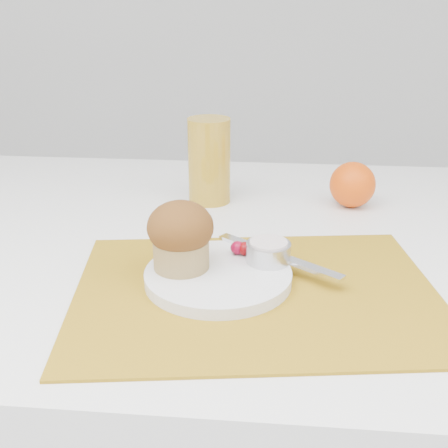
# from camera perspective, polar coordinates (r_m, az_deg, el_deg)

# --- Properties ---
(table) EXTENTS (1.20, 0.80, 0.75)m
(table) POSITION_cam_1_polar(r_m,az_deg,el_deg) (1.07, 0.22, -19.93)
(table) COLOR white
(table) RESTS_ON ground
(placemat) EXTENTS (0.49, 0.39, 0.00)m
(placemat) POSITION_cam_1_polar(r_m,az_deg,el_deg) (0.70, 3.28, -6.92)
(placemat) COLOR #A17716
(placemat) RESTS_ON table
(plate) EXTENTS (0.22, 0.22, 0.01)m
(plate) POSITION_cam_1_polar(r_m,az_deg,el_deg) (0.71, -0.60, -5.32)
(plate) COLOR white
(plate) RESTS_ON placemat
(ramekin) EXTENTS (0.07, 0.07, 0.03)m
(ramekin) POSITION_cam_1_polar(r_m,az_deg,el_deg) (0.73, 4.53, -2.87)
(ramekin) COLOR #BBBBBF
(ramekin) RESTS_ON plate
(cream) EXTENTS (0.05, 0.05, 0.01)m
(cream) POSITION_cam_1_polar(r_m,az_deg,el_deg) (0.73, 4.56, -1.98)
(cream) COLOR silver
(cream) RESTS_ON ramekin
(raspberry_near) EXTENTS (0.02, 0.02, 0.02)m
(raspberry_near) POSITION_cam_1_polar(r_m,az_deg,el_deg) (0.75, 1.40, -2.42)
(raspberry_near) COLOR #5D0218
(raspberry_near) RESTS_ON plate
(raspberry_far) EXTENTS (0.02, 0.02, 0.02)m
(raspberry_far) POSITION_cam_1_polar(r_m,az_deg,el_deg) (0.75, 2.13, -2.51)
(raspberry_far) COLOR #520205
(raspberry_far) RESTS_ON plate
(butter_knife) EXTENTS (0.17, 0.13, 0.00)m
(butter_knife) POSITION_cam_1_polar(r_m,az_deg,el_deg) (0.75, 5.49, -3.24)
(butter_knife) COLOR silver
(butter_knife) RESTS_ON plate
(orange) EXTENTS (0.08, 0.08, 0.08)m
(orange) POSITION_cam_1_polar(r_m,az_deg,el_deg) (0.99, 12.92, 3.92)
(orange) COLOR #F25208
(orange) RESTS_ON table
(juice_glass) EXTENTS (0.09, 0.09, 0.15)m
(juice_glass) POSITION_cam_1_polar(r_m,az_deg,el_deg) (0.98, -1.51, 6.43)
(juice_glass) COLOR #B58B21
(juice_glass) RESTS_ON table
(muffin) EXTENTS (0.08, 0.08, 0.09)m
(muffin) POSITION_cam_1_polar(r_m,az_deg,el_deg) (0.70, -4.43, -1.11)
(muffin) COLOR #A78950
(muffin) RESTS_ON plate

